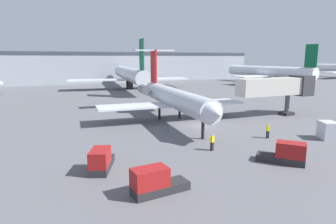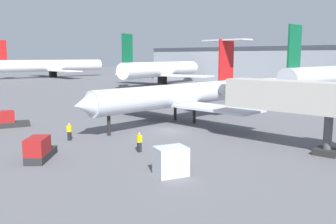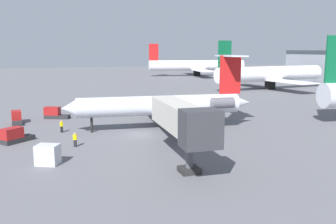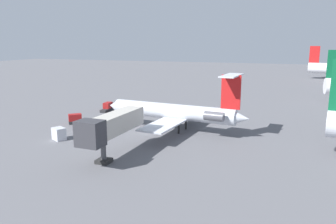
{
  "view_description": "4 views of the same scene",
  "coord_description": "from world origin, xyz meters",
  "px_view_note": "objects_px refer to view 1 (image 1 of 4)",
  "views": [
    {
      "loc": [
        -19.77,
        -33.03,
        9.08
      ],
      "look_at": [
        -4.35,
        0.72,
        2.03
      ],
      "focal_mm": 30.77,
      "sensor_mm": 36.0,
      "label": 1
    },
    {
      "loc": [
        24.67,
        -30.53,
        8.04
      ],
      "look_at": [
        -0.08,
        -0.23,
        2.05
      ],
      "focal_mm": 38.8,
      "sensor_mm": 36.0,
      "label": 2
    },
    {
      "loc": [
        45.87,
        -11.77,
        11.07
      ],
      "look_at": [
        -3.85,
        5.14,
        2.1
      ],
      "focal_mm": 38.74,
      "sensor_mm": 36.0,
      "label": 3
    },
    {
      "loc": [
        52.27,
        22.2,
        15.57
      ],
      "look_at": [
        -4.98,
        1.55,
        2.63
      ],
      "focal_mm": 35.44,
      "sensor_mm": 36.0,
      "label": 4
    }
  ],
  "objects_px": {
    "baggage_tug_lead": "(155,182)",
    "cargo_container_uld": "(328,130)",
    "ground_crew_marshaller": "(212,142)",
    "baggage_tug_spare": "(286,154)",
    "baggage_tug_trailing": "(101,161)",
    "jet_bridge": "(280,87)",
    "regional_jet": "(172,97)",
    "parked_airliner_centre": "(129,75)",
    "parked_airliner_east_mid": "(268,72)",
    "ground_crew_loader": "(268,131)"
  },
  "relations": [
    {
      "from": "regional_jet",
      "to": "baggage_tug_spare",
      "type": "xyz_separation_m",
      "value": [
        1.59,
        -19.83,
        -2.67
      ]
    },
    {
      "from": "ground_crew_loader",
      "to": "parked_airliner_east_mid",
      "type": "distance_m",
      "value": 74.8
    },
    {
      "from": "baggage_tug_lead",
      "to": "baggage_tug_trailing",
      "type": "height_order",
      "value": "same"
    },
    {
      "from": "ground_crew_marshaller",
      "to": "ground_crew_loader",
      "type": "bearing_deg",
      "value": 7.84
    },
    {
      "from": "baggage_tug_lead",
      "to": "parked_airliner_east_mid",
      "type": "bearing_deg",
      "value": 42.1
    },
    {
      "from": "ground_crew_marshaller",
      "to": "baggage_tug_spare",
      "type": "height_order",
      "value": "baggage_tug_spare"
    },
    {
      "from": "ground_crew_loader",
      "to": "baggage_tug_spare",
      "type": "xyz_separation_m",
      "value": [
        -4.31,
        -6.76,
        -0.02
      ]
    },
    {
      "from": "jet_bridge",
      "to": "baggage_tug_spare",
      "type": "height_order",
      "value": "jet_bridge"
    },
    {
      "from": "ground_crew_marshaller",
      "to": "ground_crew_loader",
      "type": "distance_m",
      "value": 8.33
    },
    {
      "from": "ground_crew_loader",
      "to": "baggage_tug_trailing",
      "type": "height_order",
      "value": "baggage_tug_trailing"
    },
    {
      "from": "ground_crew_loader",
      "to": "parked_airliner_east_mid",
      "type": "height_order",
      "value": "parked_airliner_east_mid"
    },
    {
      "from": "jet_bridge",
      "to": "baggage_tug_trailing",
      "type": "bearing_deg",
      "value": -160.01
    },
    {
      "from": "parked_airliner_centre",
      "to": "ground_crew_loader",
      "type": "bearing_deg",
      "value": -91.06
    },
    {
      "from": "ground_crew_marshaller",
      "to": "cargo_container_uld",
      "type": "height_order",
      "value": "cargo_container_uld"
    },
    {
      "from": "ground_crew_marshaller",
      "to": "parked_airliner_east_mid",
      "type": "height_order",
      "value": "parked_airliner_east_mid"
    },
    {
      "from": "cargo_container_uld",
      "to": "parked_airliner_east_mid",
      "type": "bearing_deg",
      "value": 51.61
    },
    {
      "from": "ground_crew_marshaller",
      "to": "baggage_tug_spare",
      "type": "xyz_separation_m",
      "value": [
        3.94,
        -5.63,
        -0.02
      ]
    },
    {
      "from": "baggage_tug_spare",
      "to": "baggage_tug_lead",
      "type": "bearing_deg",
      "value": -177.29
    },
    {
      "from": "cargo_container_uld",
      "to": "baggage_tug_trailing",
      "type": "bearing_deg",
      "value": 177.04
    },
    {
      "from": "baggage_tug_lead",
      "to": "baggage_tug_spare",
      "type": "height_order",
      "value": "same"
    },
    {
      "from": "baggage_tug_lead",
      "to": "cargo_container_uld",
      "type": "distance_m",
      "value": 23.18
    },
    {
      "from": "jet_bridge",
      "to": "parked_airliner_centre",
      "type": "distance_m",
      "value": 48.4
    },
    {
      "from": "regional_jet",
      "to": "jet_bridge",
      "type": "relative_size",
      "value": 2.07
    },
    {
      "from": "parked_airliner_centre",
      "to": "parked_airliner_east_mid",
      "type": "relative_size",
      "value": 1.15
    },
    {
      "from": "baggage_tug_trailing",
      "to": "baggage_tug_spare",
      "type": "height_order",
      "value": "same"
    },
    {
      "from": "baggage_tug_lead",
      "to": "baggage_tug_trailing",
      "type": "xyz_separation_m",
      "value": [
        -2.43,
        5.6,
        0.0
      ]
    },
    {
      "from": "baggage_tug_lead",
      "to": "cargo_container_uld",
      "type": "bearing_deg",
      "value": 10.68
    },
    {
      "from": "jet_bridge",
      "to": "parked_airliner_east_mid",
      "type": "relative_size",
      "value": 0.37
    },
    {
      "from": "regional_jet",
      "to": "ground_crew_loader",
      "type": "height_order",
      "value": "regional_jet"
    },
    {
      "from": "baggage_tug_spare",
      "to": "jet_bridge",
      "type": "bearing_deg",
      "value": 46.42
    },
    {
      "from": "baggage_tug_lead",
      "to": "baggage_tug_trailing",
      "type": "bearing_deg",
      "value": 113.45
    },
    {
      "from": "cargo_container_uld",
      "to": "parked_airliner_centre",
      "type": "relative_size",
      "value": 0.06
    },
    {
      "from": "regional_jet",
      "to": "ground_crew_loader",
      "type": "xyz_separation_m",
      "value": [
        5.9,
        -13.06,
        -2.65
      ]
    },
    {
      "from": "ground_crew_loader",
      "to": "parked_airliner_centre",
      "type": "bearing_deg",
      "value": 88.94
    },
    {
      "from": "baggage_tug_trailing",
      "to": "jet_bridge",
      "type": "bearing_deg",
      "value": 19.99
    },
    {
      "from": "jet_bridge",
      "to": "parked_airliner_centre",
      "type": "relative_size",
      "value": 0.32
    },
    {
      "from": "ground_crew_loader",
      "to": "parked_airliner_centre",
      "type": "relative_size",
      "value": 0.04
    },
    {
      "from": "ground_crew_marshaller",
      "to": "parked_airliner_east_mid",
      "type": "bearing_deg",
      "value": 42.93
    },
    {
      "from": "baggage_tug_lead",
      "to": "parked_airliner_centre",
      "type": "relative_size",
      "value": 0.1
    },
    {
      "from": "jet_bridge",
      "to": "baggage_tug_lead",
      "type": "distance_m",
      "value": 32.58
    },
    {
      "from": "regional_jet",
      "to": "ground_crew_marshaller",
      "type": "height_order",
      "value": "regional_jet"
    },
    {
      "from": "jet_bridge",
      "to": "cargo_container_uld",
      "type": "bearing_deg",
      "value": -112.18
    },
    {
      "from": "parked_airliner_centre",
      "to": "regional_jet",
      "type": "bearing_deg",
      "value": -99.07
    },
    {
      "from": "cargo_container_uld",
      "to": "parked_airliner_centre",
      "type": "bearing_deg",
      "value": 94.64
    },
    {
      "from": "ground_crew_marshaller",
      "to": "baggage_tug_spare",
      "type": "distance_m",
      "value": 6.87
    },
    {
      "from": "regional_jet",
      "to": "baggage_tug_lead",
      "type": "relative_size",
      "value": 6.62
    },
    {
      "from": "regional_jet",
      "to": "ground_crew_marshaller",
      "type": "xyz_separation_m",
      "value": [
        -2.35,
        -14.2,
        -2.65
      ]
    },
    {
      "from": "ground_crew_marshaller",
      "to": "parked_airliner_centre",
      "type": "height_order",
      "value": "parked_airliner_centre"
    },
    {
      "from": "ground_crew_marshaller",
      "to": "ground_crew_loader",
      "type": "height_order",
      "value": "same"
    },
    {
      "from": "baggage_tug_trailing",
      "to": "baggage_tug_spare",
      "type": "relative_size",
      "value": 1.07
    }
  ]
}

